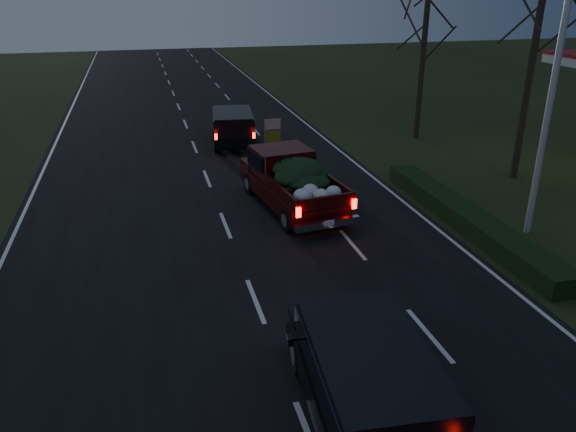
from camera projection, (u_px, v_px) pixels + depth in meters
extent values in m
plane|color=black|center=(255.00, 301.00, 14.41)|extent=(120.00, 120.00, 0.00)
cube|color=black|center=(255.00, 301.00, 14.40)|extent=(14.00, 120.00, 0.02)
cube|color=black|center=(465.00, 217.00, 18.79)|extent=(1.00, 10.00, 0.60)
cylinder|color=silver|center=(552.00, 94.00, 16.67)|extent=(0.20, 0.20, 9.00)
cylinder|color=black|center=(530.00, 74.00, 21.93)|extent=(0.28, 0.28, 8.50)
cylinder|color=black|center=(422.00, 69.00, 28.23)|extent=(0.28, 0.28, 7.00)
cube|color=#3D0808|center=(291.00, 189.00, 20.26)|extent=(2.83, 5.63, 0.59)
cube|color=#3D0808|center=(281.00, 161.00, 20.78)|extent=(2.20, 1.97, 0.97)
cube|color=black|center=(281.00, 158.00, 20.74)|extent=(2.30, 1.88, 0.59)
cube|color=#3D0808|center=(307.00, 194.00, 18.94)|extent=(2.37, 3.25, 0.06)
ellipsoid|color=black|center=(302.00, 175.00, 19.23)|extent=(1.96, 2.15, 0.65)
cylinder|color=gray|center=(265.00, 150.00, 19.32)|extent=(0.03, 0.03, 2.16)
cube|color=red|center=(273.00, 124.00, 19.07)|extent=(0.56, 0.09, 0.37)
cube|color=gold|center=(273.00, 136.00, 19.24)|extent=(0.56, 0.09, 0.37)
cube|color=black|center=(233.00, 132.00, 28.26)|extent=(2.50, 4.87, 0.58)
cube|color=black|center=(233.00, 120.00, 27.78)|extent=(2.23, 3.60, 0.78)
cube|color=black|center=(233.00, 118.00, 27.75)|extent=(2.32, 3.52, 0.47)
cube|color=black|center=(364.00, 390.00, 10.31)|extent=(2.48, 5.13, 0.62)
cube|color=black|center=(371.00, 368.00, 9.80)|extent=(2.24, 3.78, 0.83)
cube|color=black|center=(371.00, 364.00, 9.77)|extent=(2.34, 3.68, 0.50)
cube|color=black|center=(290.00, 340.00, 10.79)|extent=(0.12, 0.24, 0.17)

